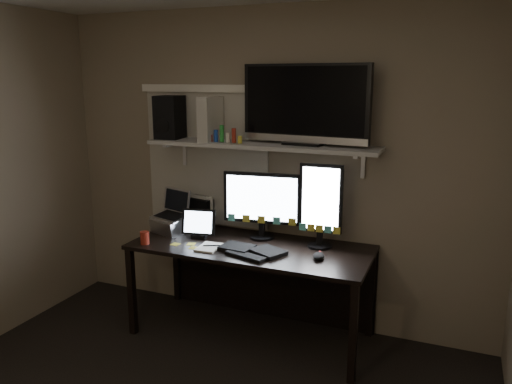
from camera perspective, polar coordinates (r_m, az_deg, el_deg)
The scene contains 18 objects.
back_wall at distance 3.98m, azimuth 1.47°, elevation 2.61°, with size 3.60×3.60×0.00m, color #7C6F59.
window_blinds at distance 4.18m, azimuth -5.67°, elevation 3.75°, with size 1.10×0.02×1.10m, color beige.
desk at distance 3.94m, azimuth 0.10°, elevation -8.02°, with size 1.80×0.75×0.73m.
wall_shelf at distance 3.79m, azimuth 0.54°, elevation 5.36°, with size 1.80×0.35×0.03m, color #AAA9A5.
monitor_landscape at distance 3.88m, azimuth 0.68°, elevation -1.50°, with size 0.61×0.06×0.54m, color black.
monitor_portrait at distance 3.69m, azimuth 7.40°, elevation -1.54°, with size 0.32×0.06×0.64m, color black.
keyboard at distance 3.64m, azimuth -0.42°, elevation -6.62°, with size 0.49×0.19×0.03m, color black.
mouse at distance 3.53m, azimuth 7.17°, elevation -7.27°, with size 0.08×0.12×0.04m, color black.
notepad at distance 3.74m, azimuth -5.39°, elevation -6.30°, with size 0.15×0.21×0.01m, color silver.
tablet at distance 3.94m, azimuth -6.51°, elevation -3.60°, with size 0.27×0.11×0.23m, color black.
file_sorter at distance 4.26m, azimuth -6.26°, elevation -2.20°, with size 0.20×0.09×0.26m, color black.
laptop at distance 4.10m, azimuth -9.75°, elevation -2.32°, with size 0.30×0.24×0.34m, color silver.
cup at distance 3.89m, azimuth -12.61°, elevation -5.13°, with size 0.07×0.07×0.10m, color maroon.
sticky_notes at distance 3.83m, azimuth -7.29°, elevation -5.94°, with size 0.27×0.20×0.00m, color gold, non-canonical shape.
tv at distance 3.69m, azimuth 5.62°, elevation 9.89°, with size 0.97×0.18×0.58m, color black.
game_console at distance 3.93m, azimuth -5.19°, elevation 8.30°, with size 0.09×0.28×0.34m, color silver.
speaker at distance 4.13m, azimuth -9.82°, elevation 8.42°, with size 0.19×0.23×0.34m, color black.
bottles at distance 3.81m, azimuth -3.58°, elevation 6.58°, with size 0.20×0.05×0.13m, color #A50F0C, non-canonical shape.
Camera 1 is at (1.39, -1.86, 1.97)m, focal length 35.00 mm.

